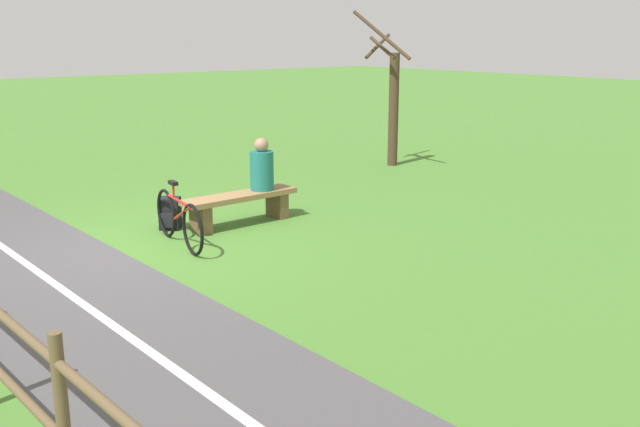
# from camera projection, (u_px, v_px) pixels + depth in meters

# --- Properties ---
(ground_plane) EXTENTS (80.00, 80.00, 0.00)m
(ground_plane) POSITION_uv_depth(u_px,v_px,m) (133.00, 249.00, 9.58)
(ground_plane) COLOR #477A2D
(paved_path) EXTENTS (3.18, 36.05, 0.02)m
(paved_path) POSITION_uv_depth(u_px,v_px,m) (199.00, 388.00, 5.80)
(paved_path) COLOR #4C494C
(paved_path) RESTS_ON ground_plane
(path_centre_line) EXTENTS (0.92, 31.99, 0.00)m
(path_centre_line) POSITION_uv_depth(u_px,v_px,m) (199.00, 387.00, 5.80)
(path_centre_line) COLOR silver
(path_centre_line) RESTS_ON paved_path
(bench) EXTENTS (1.86, 0.50, 0.48)m
(bench) POSITION_uv_depth(u_px,v_px,m) (240.00, 203.00, 10.73)
(bench) COLOR #937047
(bench) RESTS_ON ground_plane
(person_seated) EXTENTS (0.37, 0.37, 0.81)m
(person_seated) POSITION_uv_depth(u_px,v_px,m) (262.00, 168.00, 10.87)
(person_seated) COLOR #1E6B66
(person_seated) RESTS_ON bench
(bicycle) EXTENTS (0.27, 1.71, 0.87)m
(bicycle) POSITION_uv_depth(u_px,v_px,m) (179.00, 219.00, 9.65)
(bicycle) COLOR black
(bicycle) RESTS_ON ground_plane
(backpack) EXTENTS (0.38, 0.38, 0.47)m
(backpack) POSITION_uv_depth(u_px,v_px,m) (170.00, 214.00, 10.49)
(backpack) COLOR black
(backpack) RESTS_ON ground_plane
(fence_roadside) EXTENTS (0.87, 15.82, 1.21)m
(fence_roadside) POSITION_uv_depth(u_px,v_px,m) (9.00, 362.00, 4.68)
(fence_roadside) COLOR brown
(fence_roadside) RESTS_ON ground_plane
(tree_far_left) EXTENTS (1.21, 1.43, 3.29)m
(tree_far_left) POSITION_uv_depth(u_px,v_px,m) (392.00, 100.00, 15.30)
(tree_far_left) COLOR #473323
(tree_far_left) RESTS_ON ground_plane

